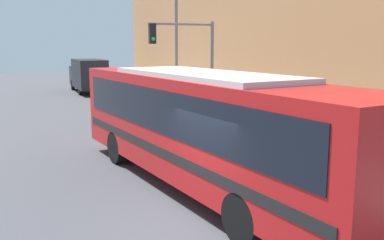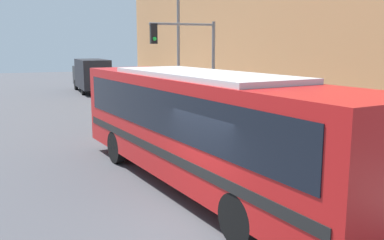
{
  "view_description": "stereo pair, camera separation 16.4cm",
  "coord_description": "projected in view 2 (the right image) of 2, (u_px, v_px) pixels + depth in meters",
  "views": [
    {
      "loc": [
        -3.76,
        -8.28,
        3.98
      ],
      "look_at": [
        1.96,
        5.25,
        1.42
      ],
      "focal_mm": 40.0,
      "sensor_mm": 36.0,
      "label": 1
    },
    {
      "loc": [
        -3.6,
        -8.34,
        3.98
      ],
      "look_at": [
        1.96,
        5.25,
        1.42
      ],
      "focal_mm": 40.0,
      "sensor_mm": 36.0,
      "label": 2
    }
  ],
  "objects": [
    {
      "name": "ground_plane",
      "position": [
        200.0,
        225.0,
        9.63
      ],
      "size": [
        120.0,
        120.0,
        0.0
      ],
      "primitive_type": "plane",
      "color": "#47474C"
    },
    {
      "name": "sidewalk",
      "position": [
        167.0,
        102.0,
        30.14
      ],
      "size": [
        3.23,
        70.0,
        0.16
      ],
      "color": "#B7B2A8",
      "rests_on": "ground_plane"
    },
    {
      "name": "building_facade",
      "position": [
        244.0,
        28.0,
        28.64
      ],
      "size": [
        6.0,
        32.84,
        10.23
      ],
      "color": "#B27A4C",
      "rests_on": "ground_plane"
    },
    {
      "name": "city_bus",
      "position": [
        200.0,
        122.0,
        11.72
      ],
      "size": [
        4.01,
        12.32,
        3.28
      ],
      "rotation": [
        0.0,
        0.0,
        0.13
      ],
      "color": "red",
      "rests_on": "ground_plane"
    },
    {
      "name": "delivery_truck",
      "position": [
        91.0,
        74.0,
        36.62
      ],
      "size": [
        2.21,
        7.56,
        2.84
      ],
      "color": "black",
      "rests_on": "ground_plane"
    },
    {
      "name": "fire_hydrant",
      "position": [
        303.0,
        150.0,
        14.28
      ],
      "size": [
        0.21,
        0.29,
        0.77
      ],
      "color": "red",
      "rests_on": "sidewalk"
    },
    {
      "name": "traffic_light_pole",
      "position": [
        191.0,
        54.0,
        20.16
      ],
      "size": [
        3.28,
        0.35,
        4.94
      ],
      "color": "slate",
      "rests_on": "sidewalk"
    },
    {
      "name": "parking_meter",
      "position": [
        226.0,
        112.0,
        19.42
      ],
      "size": [
        0.14,
        0.14,
        1.23
      ],
      "color": "slate",
      "rests_on": "sidewalk"
    },
    {
      "name": "street_lamp",
      "position": [
        174.0,
        43.0,
        25.07
      ],
      "size": [
        2.32,
        0.28,
        6.7
      ],
      "color": "slate",
      "rests_on": "sidewalk"
    },
    {
      "name": "pedestrian_near_corner",
      "position": [
        234.0,
        108.0,
        20.49
      ],
      "size": [
        0.34,
        0.34,
        1.66
      ],
      "color": "slate",
      "rests_on": "sidewalk"
    },
    {
      "name": "pedestrian_mid_block",
      "position": [
        214.0,
        100.0,
        24.17
      ],
      "size": [
        0.34,
        0.34,
        1.59
      ],
      "color": "#47382D",
      "rests_on": "sidewalk"
    }
  ]
}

